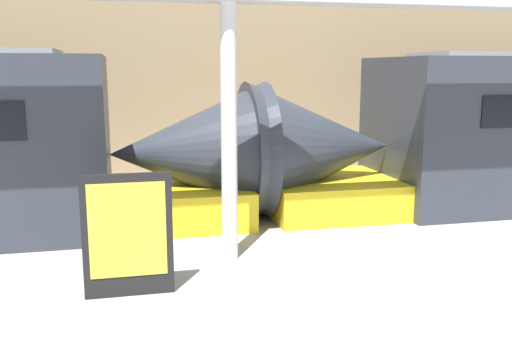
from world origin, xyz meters
The scene contains 3 objects.
station_wall centered at (0.00, 11.49, 2.50)m, with size 56.00×0.20×5.00m, color #9E8460.
poster_board centered at (-1.30, 3.30, 0.81)m, with size 1.13×0.07×1.60m.
support_column_near centered at (0.22, 4.47, 1.90)m, with size 0.24×0.24×3.80m, color silver.
Camera 1 is at (-1.29, -3.80, 2.87)m, focal length 40.00 mm.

